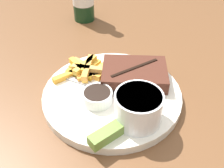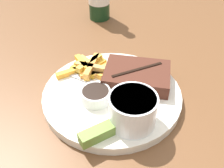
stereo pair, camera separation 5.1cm
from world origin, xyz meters
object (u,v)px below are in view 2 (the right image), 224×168
at_px(steak_portion, 137,76).
at_px(knife_utensil, 120,82).
at_px(pickle_spear, 103,133).
at_px(coleslaw_cup, 133,109).
at_px(dipping_sauce_cup, 96,95).
at_px(fork_utensil, 83,79).
at_px(dinner_plate, 112,95).

relative_size(steak_portion, knife_utensil, 0.85).
distance_m(steak_portion, pickle_spear, 0.16).
height_order(coleslaw_cup, dipping_sauce_cup, coleslaw_cup).
bearing_deg(coleslaw_cup, pickle_spear, -136.49).
distance_m(pickle_spear, knife_utensil, 0.15).
bearing_deg(knife_utensil, fork_utensil, 114.50).
bearing_deg(knife_utensil, pickle_spear, -160.68).
height_order(coleslaw_cup, pickle_spear, coleslaw_cup).
xyz_separation_m(steak_portion, coleslaw_cup, (0.00, -0.11, 0.02)).
xyz_separation_m(dinner_plate, dipping_sauce_cup, (-0.03, -0.03, 0.02)).
distance_m(dipping_sauce_cup, knife_utensil, 0.07).
xyz_separation_m(coleslaw_cup, dipping_sauce_cup, (-0.08, 0.04, -0.02)).
relative_size(dinner_plate, coleslaw_cup, 3.30).
height_order(coleslaw_cup, knife_utensil, coleslaw_cup).
bearing_deg(fork_utensil, coleslaw_cup, -19.02).
height_order(dinner_plate, coleslaw_cup, coleslaw_cup).
bearing_deg(knife_utensil, dipping_sauce_cup, 169.61).
bearing_deg(dinner_plate, dipping_sauce_cup, -131.91).
distance_m(dinner_plate, pickle_spear, 0.12).
bearing_deg(fork_utensil, steak_portion, 29.14).
height_order(dipping_sauce_cup, fork_utensil, dipping_sauce_cup).
distance_m(steak_portion, coleslaw_cup, 0.12).
height_order(fork_utensil, knife_utensil, knife_utensil).
height_order(dinner_plate, pickle_spear, pickle_spear).
xyz_separation_m(fork_utensil, knife_utensil, (0.08, 0.00, 0.00)).
bearing_deg(coleslaw_cup, dinner_plate, 123.69).
height_order(steak_portion, coleslaw_cup, coleslaw_cup).
bearing_deg(knife_utensil, coleslaw_cup, -138.05).
bearing_deg(fork_utensil, dipping_sauce_cup, -32.42).
xyz_separation_m(dipping_sauce_cup, pickle_spear, (0.03, -0.09, -0.00)).
distance_m(dinner_plate, knife_utensil, 0.03).
bearing_deg(steak_portion, knife_utensil, -160.86).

